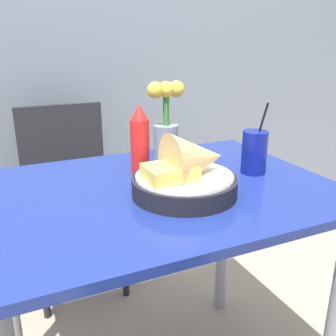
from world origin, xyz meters
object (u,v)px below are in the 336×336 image
(chair_far_window, at_px, (68,180))
(ketchup_bottle, at_px, (141,140))
(food_basket, at_px, (189,173))
(drink_cup, at_px, (254,153))
(flower_vase, at_px, (166,123))

(chair_far_window, bearing_deg, ketchup_bottle, -80.09)
(chair_far_window, height_order, ketchup_bottle, ketchup_bottle)
(chair_far_window, xyz_separation_m, food_basket, (0.17, -0.90, 0.30))
(food_basket, xyz_separation_m, drink_cup, (0.26, 0.07, 0.00))
(food_basket, relative_size, drink_cup, 1.26)
(food_basket, distance_m, ketchup_bottle, 0.22)
(food_basket, bearing_deg, chair_far_window, 100.65)
(ketchup_bottle, xyz_separation_m, drink_cup, (0.31, -0.14, -0.04))
(chair_far_window, relative_size, flower_vase, 3.28)
(drink_cup, relative_size, flower_vase, 0.84)
(food_basket, relative_size, flower_vase, 1.05)
(flower_vase, bearing_deg, chair_far_window, 112.41)
(ketchup_bottle, relative_size, drink_cup, 0.96)
(flower_vase, bearing_deg, ketchup_bottle, -142.59)
(chair_far_window, distance_m, flower_vase, 0.74)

